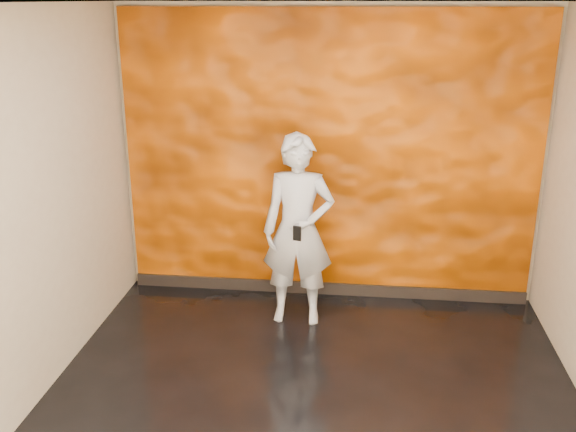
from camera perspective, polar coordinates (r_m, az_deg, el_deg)
The scene contains 5 objects.
room at distance 4.21m, azimuth 2.16°, elevation -1.00°, with size 4.02×4.02×2.81m.
feature_wall at distance 6.09m, azimuth 3.63°, elevation 5.05°, with size 3.90×0.06×2.75m, color #F46400.
baseboard at distance 6.50m, azimuth 3.37°, elevation -6.42°, with size 3.90×0.04×0.12m, color black.
man at distance 5.69m, azimuth 0.93°, elevation -1.30°, with size 0.63×0.42×1.74m, color #A1A5B0.
phone at distance 5.42m, azimuth 0.81°, elevation -1.55°, with size 0.07×0.01×0.13m, color black.
Camera 1 is at (0.30, -3.95, 2.83)m, focal length 40.00 mm.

